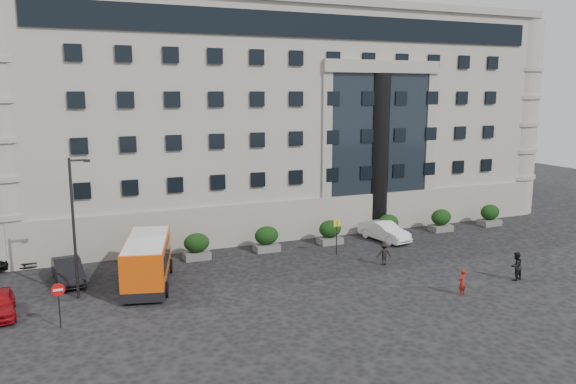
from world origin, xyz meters
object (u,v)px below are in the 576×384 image
at_px(hedge_f, 490,215).
at_px(bus_stop_sign, 337,231).
at_px(hedge_a, 197,246).
at_px(hedge_d, 388,226).
at_px(red_truck, 68,219).
at_px(pedestrian_c, 384,254).
at_px(white_taxi, 384,231).
at_px(pedestrian_b, 516,266).
at_px(hedge_e, 441,220).
at_px(parked_car_c, 28,252).
at_px(hedge_b, 267,239).
at_px(no_entry_sign, 59,296).
at_px(pedestrian_a, 462,282).
at_px(street_lamp, 75,223).
at_px(minibus, 147,260).
at_px(hedge_c, 330,232).
at_px(parked_car_b, 68,271).

distance_m(hedge_f, bus_stop_sign, 16.76).
relative_size(hedge_f, bus_stop_sign, 0.73).
bearing_deg(hedge_f, hedge_a, 180.00).
distance_m(hedge_d, red_truck, 25.72).
bearing_deg(pedestrian_c, white_taxi, -109.98).
bearing_deg(hedge_d, bus_stop_sign, -155.34).
bearing_deg(pedestrian_c, pedestrian_b, 148.03).
distance_m(hedge_e, parked_car_c, 31.91).
bearing_deg(hedge_b, hedge_d, 0.00).
bearing_deg(hedge_f, hedge_b, 180.00).
bearing_deg(hedge_e, parked_car_c, 172.74).
xyz_separation_m(no_entry_sign, parked_car_c, (-1.85, 12.87, -1.01)).
xyz_separation_m(white_taxi, pedestrian_a, (-2.39, -12.00, 0.01)).
bearing_deg(street_lamp, hedge_b, 20.07).
distance_m(hedge_f, red_truck, 35.52).
bearing_deg(no_entry_sign, hedge_f, 14.17).
relative_size(bus_stop_sign, white_taxi, 0.55).
distance_m(parked_car_c, white_taxi, 26.06).
bearing_deg(parked_car_c, hedge_e, -12.22).
xyz_separation_m(minibus, pedestrian_a, (16.37, -8.66, -0.82)).
distance_m(no_entry_sign, minibus, 6.87).
relative_size(hedge_c, minibus, 0.25).
bearing_deg(hedge_f, pedestrian_c, -157.11).
relative_size(minibus, red_truck, 1.32).
relative_size(minibus, pedestrian_a, 4.73).
relative_size(hedge_c, street_lamp, 0.23).
relative_size(parked_car_c, white_taxi, 0.96).
height_order(hedge_f, pedestrian_c, hedge_f).
height_order(hedge_b, pedestrian_c, hedge_b).
relative_size(hedge_d, parked_car_c, 0.42).
relative_size(bus_stop_sign, no_entry_sign, 1.09).
distance_m(hedge_d, parked_car_b, 24.10).
distance_m(hedge_e, bus_stop_sign, 11.67).
bearing_deg(hedge_d, hedge_f, 0.00).
xyz_separation_m(hedge_b, street_lamp, (-13.14, -4.80, 3.44)).
bearing_deg(parked_car_b, pedestrian_a, -33.75).
relative_size(parked_car_b, pedestrian_b, 2.47).
distance_m(bus_stop_sign, red_truck, 21.77).
xyz_separation_m(hedge_c, minibus, (-14.40, -4.14, 0.66)).
relative_size(no_entry_sign, minibus, 0.32).
bearing_deg(hedge_d, parked_car_b, -175.94).
bearing_deg(hedge_d, street_lamp, -168.47).
bearing_deg(hedge_b, pedestrian_b, -44.98).
relative_size(no_entry_sign, pedestrian_c, 1.47).
xyz_separation_m(parked_car_c, pedestrian_a, (23.22, -16.83, 0.13)).
relative_size(hedge_d, hedge_f, 1.00).
relative_size(no_entry_sign, pedestrian_a, 1.51).
bearing_deg(hedge_c, no_entry_sign, -155.51).
bearing_deg(parked_car_b, pedestrian_b, -27.53).
relative_size(hedge_b, parked_car_c, 0.42).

